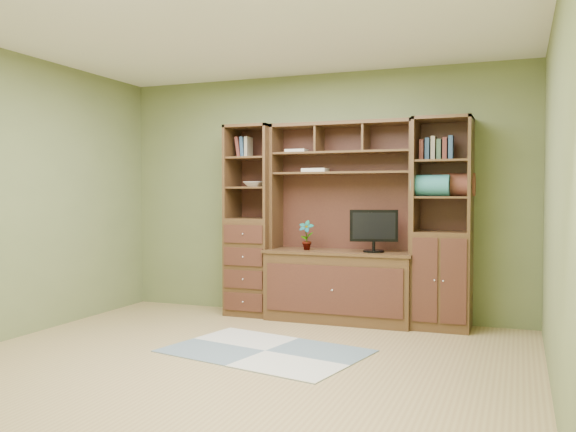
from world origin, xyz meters
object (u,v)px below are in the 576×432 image
at_px(left_tower, 252,220).
at_px(monitor, 374,223).
at_px(center_hutch, 340,222).
at_px(right_tower, 443,224).

xyz_separation_m(left_tower, monitor, (1.36, -0.07, -0.00)).
xyz_separation_m(center_hutch, right_tower, (1.02, 0.04, 0.00)).
bearing_deg(left_tower, monitor, -3.15).
distance_m(left_tower, monitor, 1.37).
relative_size(left_tower, right_tower, 1.00).
bearing_deg(right_tower, left_tower, 180.00).
distance_m(center_hutch, right_tower, 1.03).
relative_size(center_hutch, monitor, 3.51).
distance_m(right_tower, monitor, 0.67).
height_order(right_tower, monitor, right_tower).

